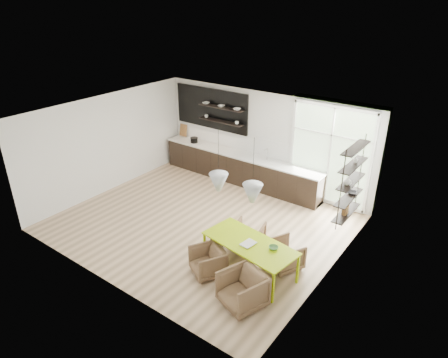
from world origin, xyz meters
The scene contains 11 objects.
room centered at (0.58, 1.10, 1.46)m, with size 7.02×6.01×2.91m.
kitchen_run centered at (-0.69, 2.69, 0.60)m, with size 5.54×0.69×2.75m.
right_shelving centered at (3.36, 1.17, 1.65)m, with size 0.26×1.22×1.90m.
dining_table centered at (2.10, -0.94, 0.69)m, with size 2.14×1.20×0.74m.
armchair_back_left centered at (1.59, -0.19, 0.31)m, with size 0.67×0.68×0.62m, color brown.
armchair_back_right centered at (2.64, -0.36, 0.32)m, with size 0.68×0.70×0.64m, color brown.
armchair_front_left centered at (1.43, -1.53, 0.31)m, with size 0.66×0.68×0.62m, color brown.
armchair_front_right centered at (2.55, -1.88, 0.36)m, with size 0.77×0.79×0.72m, color brown.
wire_stool centered at (1.22, -0.92, 0.28)m, with size 0.35×0.35×0.44m.
table_book centered at (1.99, -1.00, 0.76)m, with size 0.24×0.32×0.03m, color white.
table_bowl centered at (2.62, -0.85, 0.77)m, with size 0.19×0.19×0.06m, color #538B4D.
Camera 1 is at (5.81, -6.91, 5.56)m, focal length 32.00 mm.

